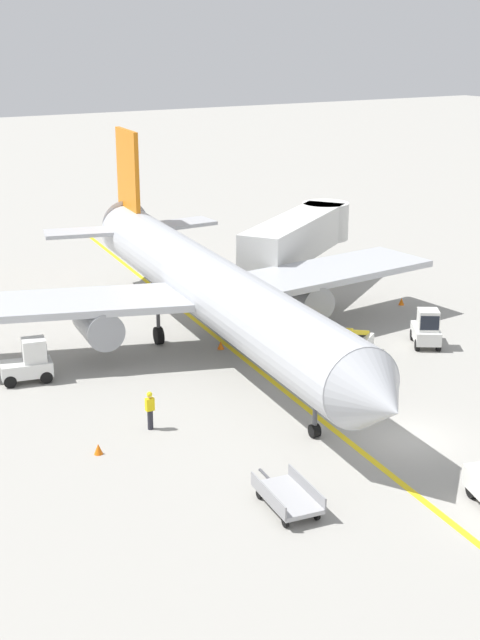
{
  "coord_description": "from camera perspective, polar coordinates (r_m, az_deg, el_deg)",
  "views": [
    {
      "loc": [
        -22.98,
        -25.03,
        16.0
      ],
      "look_at": [
        -1.72,
        10.58,
        2.5
      ],
      "focal_mm": 49.97,
      "sensor_mm": 36.0,
      "label": 1
    }
  ],
  "objects": [
    {
      "name": "jet_bridge",
      "position": [
        57.65,
        4.02,
        5.51
      ],
      "size": [
        11.98,
        9.29,
        4.85
      ],
      "color": "silver",
      "rests_on": "ground"
    },
    {
      "name": "baggage_tug_by_cargo_door",
      "position": [
        43.65,
        -13.34,
        -2.68
      ],
      "size": [
        2.61,
        1.75,
        2.1
      ],
      "color": "silver",
      "rests_on": "ground"
    },
    {
      "name": "safety_cone_nose_right",
      "position": [
        36.07,
        -9.06,
        -8.16
      ],
      "size": [
        0.36,
        0.36,
        0.44
      ],
      "primitive_type": "cone",
      "color": "orange",
      "rests_on": "ground"
    },
    {
      "name": "ground_plane",
      "position": [
        37.56,
        10.68,
        -7.52
      ],
      "size": [
        300.0,
        300.0,
        0.0
      ],
      "primitive_type": "plane",
      "color": "#9E9B93"
    },
    {
      "name": "baggage_cart_loaded",
      "position": [
        31.81,
        3.05,
        -11.23
      ],
      "size": [
        1.91,
        3.83,
        0.94
      ],
      "color": "#A5A5A8",
      "rests_on": "ground"
    },
    {
      "name": "taxi_line_yellow",
      "position": [
        40.12,
        4.11,
        -5.52
      ],
      "size": [
        10.26,
        79.42,
        0.01
      ],
      "primitive_type": "cube",
      "rotation": [
        0.0,
        0.0,
        -0.12
      ],
      "color": "yellow",
      "rests_on": "ground"
    },
    {
      "name": "baggage_tug_near_wing",
      "position": [
        48.18,
        11.86,
        -0.6
      ],
      "size": [
        2.4,
        2.72,
        2.1
      ],
      "color": "silver",
      "rests_on": "ground"
    },
    {
      "name": "safety_cone_nose_left",
      "position": [
        46.95,
        -1.24,
        -1.61
      ],
      "size": [
        0.36,
        0.36,
        0.44
      ],
      "primitive_type": "cone",
      "color": "orange",
      "rests_on": "ground"
    },
    {
      "name": "safety_cone_wingtip_left",
      "position": [
        55.39,
        10.3,
        1.18
      ],
      "size": [
        0.36,
        0.36,
        0.44
      ],
      "primitive_type": "cone",
      "color": "orange",
      "rests_on": "ground"
    },
    {
      "name": "airliner",
      "position": [
        46.32,
        -2.18,
        2.26
      ],
      "size": [
        28.39,
        35.32,
        10.1
      ],
      "color": "#B2B5BA",
      "rests_on": "ground"
    },
    {
      "name": "ground_crew_marshaller",
      "position": [
        37.64,
        -5.79,
        -5.7
      ],
      "size": [
        0.36,
        0.24,
        1.7
      ],
      "color": "#26262D",
      "rests_on": "ground"
    },
    {
      "name": "belt_loader_forward_hold",
      "position": [
        45.65,
        6.94,
        -1.59
      ],
      "size": [
        4.86,
        3.8,
        2.59
      ],
      "color": "silver",
      "rests_on": "ground"
    }
  ]
}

